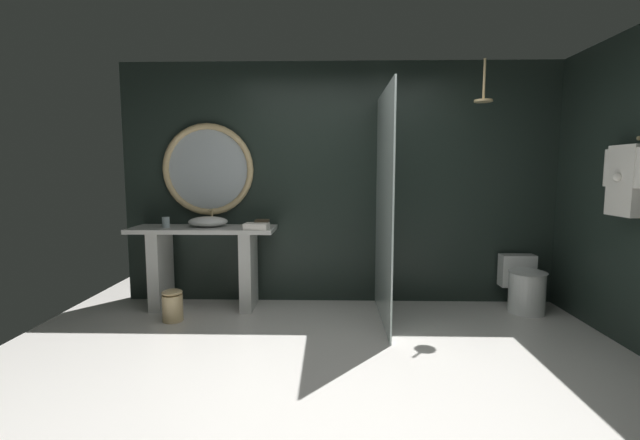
# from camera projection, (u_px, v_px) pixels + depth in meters

# --- Properties ---
(ground_plane) EXTENTS (5.76, 5.76, 0.00)m
(ground_plane) POSITION_uv_depth(u_px,v_px,m) (349.00, 379.00, 3.05)
(ground_plane) COLOR silver
(back_wall_panel) EXTENTS (4.80, 0.10, 2.60)m
(back_wall_panel) POSITION_uv_depth(u_px,v_px,m) (343.00, 184.00, 4.79)
(back_wall_panel) COLOR #1E2823
(back_wall_panel) RESTS_ON ground_plane
(side_wall_right) EXTENTS (0.10, 2.47, 2.60)m
(side_wall_right) POSITION_uv_depth(u_px,v_px,m) (631.00, 189.00, 3.60)
(side_wall_right) COLOR #1E2823
(side_wall_right) RESTS_ON ground_plane
(vanity_counter) EXTENTS (1.49, 0.51, 0.86)m
(vanity_counter) POSITION_uv_depth(u_px,v_px,m) (204.00, 258.00, 4.59)
(vanity_counter) COLOR silver
(vanity_counter) RESTS_ON ground_plane
(vessel_sink) EXTENTS (0.41, 0.34, 0.18)m
(vessel_sink) POSITION_uv_depth(u_px,v_px,m) (208.00, 221.00, 4.58)
(vessel_sink) COLOR white
(vessel_sink) RESTS_ON vanity_counter
(tumbler_cup) EXTENTS (0.08, 0.08, 0.11)m
(tumbler_cup) POSITION_uv_depth(u_px,v_px,m) (166.00, 222.00, 4.52)
(tumbler_cup) COLOR silver
(tumbler_cup) RESTS_ON vanity_counter
(tissue_box) EXTENTS (0.14, 0.13, 0.08)m
(tissue_box) POSITION_uv_depth(u_px,v_px,m) (262.00, 224.00, 4.49)
(tissue_box) COLOR #3D3323
(tissue_box) RESTS_ON vanity_counter
(round_wall_mirror) EXTENTS (0.99, 0.07, 0.99)m
(round_wall_mirror) POSITION_uv_depth(u_px,v_px,m) (208.00, 169.00, 4.72)
(round_wall_mirror) COLOR #D6B77F
(shower_glass_panel) EXTENTS (0.02, 1.26, 2.20)m
(shower_glass_panel) POSITION_uv_depth(u_px,v_px,m) (384.00, 208.00, 4.13)
(shower_glass_panel) COLOR silver
(shower_glass_panel) RESTS_ON ground_plane
(rain_shower_head) EXTENTS (0.17, 0.17, 0.40)m
(rain_shower_head) POSITION_uv_depth(u_px,v_px,m) (484.00, 95.00, 4.14)
(rain_shower_head) COLOR #D6B77F
(hanging_bathrobe) EXTENTS (0.20, 0.49, 0.63)m
(hanging_bathrobe) POSITION_uv_depth(u_px,v_px,m) (627.00, 177.00, 3.44)
(hanging_bathrobe) COLOR #D6B77F
(toilet) EXTENTS (0.37, 0.54, 0.55)m
(toilet) POSITION_uv_depth(u_px,v_px,m) (524.00, 286.00, 4.51)
(toilet) COLOR white
(toilet) RESTS_ON ground_plane
(waste_bin) EXTENTS (0.20, 0.20, 0.31)m
(waste_bin) POSITION_uv_depth(u_px,v_px,m) (173.00, 305.00, 4.21)
(waste_bin) COLOR #D6B77F
(waste_bin) RESTS_ON ground_plane
(folded_hand_towel) EXTENTS (0.25, 0.19, 0.06)m
(folded_hand_towel) POSITION_uv_depth(u_px,v_px,m) (257.00, 226.00, 4.38)
(folded_hand_towel) COLOR silver
(folded_hand_towel) RESTS_ON vanity_counter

